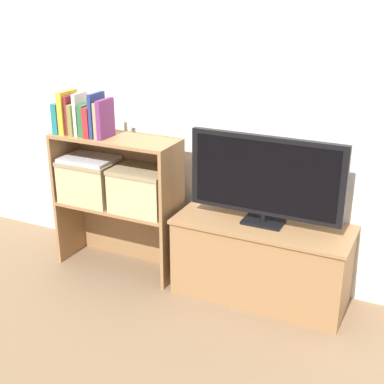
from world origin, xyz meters
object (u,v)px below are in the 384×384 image
(laptop, at_px, (89,159))
(book_tan, at_px, (101,120))
(tv, at_px, (265,178))
(book_teal, at_px, (62,117))
(book_maroon, at_px, (72,114))
(book_olive, at_px, (77,119))
(book_forest, at_px, (86,120))
(storage_basket_right, at_px, (142,188))
(book_plum, at_px, (105,119))
(tv_stand, at_px, (261,260))
(book_ivory, at_px, (81,114))
(storage_basket_left, at_px, (90,179))
(book_crimson, at_px, (93,121))
(book_mustard, at_px, (68,112))
(book_navy, at_px, (97,115))

(laptop, bearing_deg, book_tan, -10.68)
(tv, distance_m, book_teal, 1.26)
(book_teal, distance_m, book_maroon, 0.08)
(book_olive, height_order, laptop, book_olive)
(book_forest, xyz_separation_m, storage_basket_right, (0.35, 0.02, -0.38))
(book_plum, bearing_deg, book_teal, 180.00)
(tv_stand, height_order, book_plum, book_plum)
(book_maroon, relative_size, storage_basket_right, 0.66)
(book_olive, distance_m, book_ivory, 0.04)
(book_teal, bearing_deg, tv, 3.81)
(book_teal, xyz_separation_m, book_maroon, (0.08, 0.00, 0.02))
(tv, xyz_separation_m, book_olive, (-1.14, -0.08, 0.22))
(book_plum, distance_m, storage_basket_right, 0.45)
(book_ivory, bearing_deg, book_plum, 0.00)
(storage_basket_left, bearing_deg, book_tan, -10.68)
(book_maroon, xyz_separation_m, book_ivory, (0.06, 0.00, 0.01))
(book_maroon, height_order, storage_basket_right, book_maroon)
(book_crimson, bearing_deg, book_olive, 180.00)
(book_maroon, xyz_separation_m, laptop, (0.08, 0.02, -0.27))
(tv_stand, bearing_deg, book_forest, -175.50)
(book_mustard, xyz_separation_m, storage_basket_left, (0.11, 0.02, -0.41))
(book_maroon, height_order, book_forest, book_maroon)
(book_teal, xyz_separation_m, book_mustard, (0.04, 0.00, 0.04))
(book_olive, xyz_separation_m, storage_basket_left, (0.05, 0.02, -0.38))
(book_forest, bearing_deg, book_teal, 180.00)
(tv, distance_m, laptop, 1.09)
(book_ivory, bearing_deg, storage_basket_left, 55.03)
(book_forest, xyz_separation_m, book_navy, (0.08, 0.00, 0.04))
(book_maroon, bearing_deg, tv, 4.06)
(book_teal, relative_size, book_maroon, 0.79)
(tv, height_order, book_forest, book_forest)
(book_maroon, bearing_deg, storage_basket_right, 3.04)
(book_navy, distance_m, storage_basket_left, 0.42)
(tv, relative_size, book_ivory, 3.43)
(book_plum, bearing_deg, tv_stand, 5.15)
(book_mustard, distance_m, book_tan, 0.23)
(tv, relative_size, laptop, 2.64)
(book_forest, bearing_deg, book_ivory, 180.00)
(book_crimson, relative_size, storage_basket_left, 0.52)
(book_crimson, xyz_separation_m, storage_basket_right, (0.30, 0.02, -0.37))
(book_teal, height_order, book_ivory, book_ivory)
(book_ivory, xyz_separation_m, book_crimson, (0.08, 0.00, -0.03))
(book_ivory, bearing_deg, book_tan, 0.00)
(book_plum, xyz_separation_m, storage_basket_right, (0.21, 0.02, -0.40))
(book_teal, bearing_deg, book_ivory, 0.00)
(book_teal, height_order, book_plum, book_plum)
(book_teal, relative_size, book_navy, 0.71)
(book_navy, bearing_deg, book_ivory, 180.00)
(book_ivory, distance_m, book_forest, 0.05)
(tv, height_order, book_teal, book_teal)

